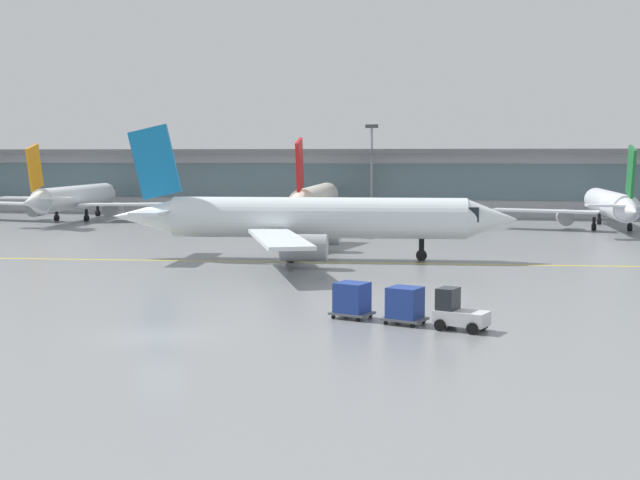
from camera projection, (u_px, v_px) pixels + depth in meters
ground_plane at (159, 336)px, 41.69m from camera, size 400.00×400.00×0.00m
taxiway_centreline_stripe at (314, 262)px, 70.30m from camera, size 109.65×9.47×0.01m
terminal_concourse at (377, 181)px, 127.52m from camera, size 206.56×11.00×9.60m
gate_airplane_1 at (75, 198)px, 115.11m from camera, size 28.34×30.56×10.12m
gate_airplane_2 at (315, 199)px, 107.85m from camera, size 29.99×32.29×10.70m
gate_airplane_3 at (610, 205)px, 100.65m from camera, size 27.59×29.62×9.83m
taxiing_regional_jet at (313, 219)px, 71.96m from camera, size 34.36×31.84×11.37m
baggage_tug at (457, 312)px, 43.08m from camera, size 2.92×2.32×2.10m
cargo_dolly_lead at (405, 304)px, 44.54m from camera, size 2.52×2.23×1.94m
cargo_dolly_trailing at (352, 299)px, 46.14m from camera, size 2.52×2.23×1.94m
apron_light_mast_1 at (372, 166)px, 121.27m from camera, size 1.80×0.36×13.03m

